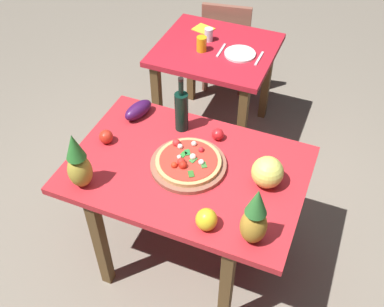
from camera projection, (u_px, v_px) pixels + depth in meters
ground_plane at (188, 250)px, 2.93m from camera, size 10.00×10.00×0.00m
display_table at (187, 180)px, 2.46m from camera, size 1.25×0.84×0.78m
background_table at (215, 63)px, 3.34m from camera, size 0.84×0.76×0.78m
dining_chair at (227, 40)px, 3.88m from camera, size 0.46×0.46×0.85m
pizza_board at (188, 165)px, 2.38m from camera, size 0.40×0.40×0.02m
pizza at (188, 161)px, 2.36m from camera, size 0.35×0.35×0.06m
wine_bottle at (181, 110)px, 2.52m from camera, size 0.08×0.08×0.35m
pineapple_left at (255, 219)px, 1.96m from camera, size 0.12×0.12×0.34m
pineapple_right at (78, 163)px, 2.20m from camera, size 0.12×0.12×0.33m
melon at (267, 172)px, 2.25m from camera, size 0.16×0.16×0.16m
bell_pepper at (206, 220)px, 2.08m from camera, size 0.10×0.10×0.11m
eggplant at (138, 110)px, 2.66m from camera, size 0.15×0.22×0.09m
tomato_near_board at (106, 137)px, 2.50m from camera, size 0.08×0.08×0.08m
tomato_beside_pepper at (218, 134)px, 2.52m from camera, size 0.07×0.07×0.07m
drinking_glass_juice at (202, 44)px, 3.17m from camera, size 0.07×0.07×0.11m
drinking_glass_water at (209, 35)px, 3.28m from camera, size 0.06×0.06×0.10m
dinner_plate at (240, 54)px, 3.17m from camera, size 0.22×0.22×0.02m
fork_utensil at (221, 50)px, 3.21m from camera, size 0.02×0.18×0.01m
knife_utensil at (259, 58)px, 3.13m from camera, size 0.02×0.18×0.01m
napkin_folded at (203, 29)px, 3.42m from camera, size 0.17×0.15×0.01m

